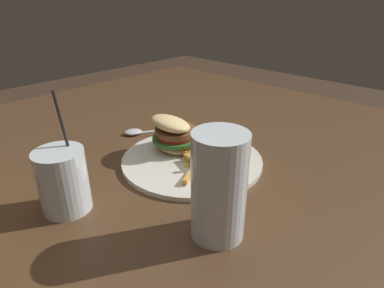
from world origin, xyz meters
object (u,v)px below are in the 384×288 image
Objects in this scene: beer_glass at (219,189)px; juice_glass at (64,184)px; meal_plate_near at (186,149)px; spoon at (137,132)px.

beer_glass is 0.83× the size of juice_glass.
beer_glass is at bearing -150.33° from juice_glass.
juice_glass reaches higher than beer_glass.
beer_glass reaches higher than meal_plate_near.
juice_glass is 0.33m from spoon.
spoon is (0.17, -0.28, -0.04)m from juice_glass.
spoon is at bearing -58.54° from juice_glass.
meal_plate_near is 0.25m from beer_glass.
beer_glass is at bearing 99.02° from spoon.
juice_glass is (0.02, 0.27, 0.03)m from meal_plate_near.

